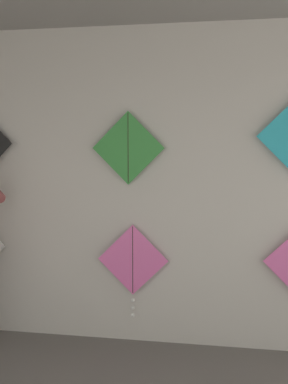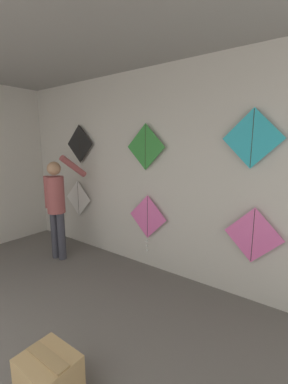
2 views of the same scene
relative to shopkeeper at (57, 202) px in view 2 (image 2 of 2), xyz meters
name	(u,v)px [view 2 (image 2 of 2)]	position (x,y,z in m)	size (l,w,h in m)	color
back_panel	(145,172)	(1.20, 0.67, 0.48)	(5.92, 0.06, 2.80)	beige
shopkeeper	(57,202)	(0.00, 0.00, 0.00)	(0.41, 0.60, 1.64)	#383842
cardboard_box	(49,378)	(1.93, -1.45, -0.76)	(0.40, 0.34, 0.34)	tan
kite_0	(78,198)	(-0.21, 0.58, -0.08)	(0.63, 0.01, 0.63)	white
kite_1	(147,219)	(1.31, 0.58, -0.19)	(0.63, 0.04, 0.84)	pink
kite_2	(253,235)	(2.75, 0.58, -0.11)	(0.63, 0.01, 0.63)	pink
kite_3	(80,144)	(-0.11, 0.58, 0.87)	(0.63, 0.01, 0.63)	black
kite_4	(145,147)	(1.27, 0.58, 0.83)	(0.63, 0.01, 0.63)	#338C38
kite_5	(252,139)	(2.66, 0.58, 0.93)	(0.63, 0.01, 0.63)	#28B2C6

